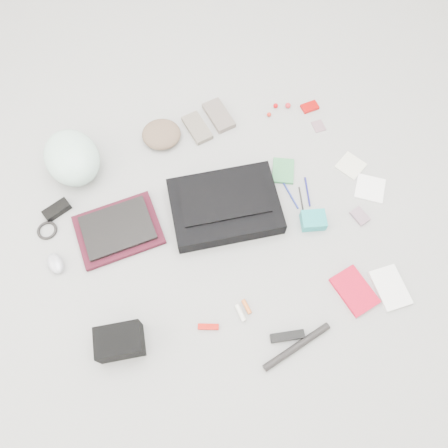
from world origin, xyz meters
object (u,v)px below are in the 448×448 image
object	(u,v)px
laptop	(117,228)
camera_bag	(120,342)
accordion_wallet	(313,220)
bike_helmet	(72,158)
messenger_bag	(225,206)
book_red	(354,291)

from	to	relation	value
laptop	camera_bag	size ratio (longest dim) A/B	1.69
accordion_wallet	bike_helmet	bearing A→B (deg)	160.57
messenger_bag	accordion_wallet	xyz separation A→B (m)	(0.37, -0.18, -0.01)
messenger_bag	camera_bag	bearing A→B (deg)	-136.28
messenger_bag	accordion_wallet	size ratio (longest dim) A/B	4.46
bike_helmet	book_red	distance (m)	1.43
camera_bag	accordion_wallet	distance (m)	0.99
laptop	bike_helmet	bearing A→B (deg)	103.30
book_red	accordion_wallet	distance (m)	0.36
messenger_bag	book_red	distance (m)	0.68
messenger_bag	bike_helmet	distance (m)	0.76
messenger_bag	book_red	xyz separation A→B (m)	(0.41, -0.54, -0.03)
bike_helmet	book_red	world-z (taller)	bike_helmet
laptop	accordion_wallet	distance (m)	0.89
bike_helmet	accordion_wallet	size ratio (longest dim) A/B	2.85
messenger_bag	accordion_wallet	distance (m)	0.41
laptop	bike_helmet	distance (m)	0.41
messenger_bag	laptop	size ratio (longest dim) A/B	1.59
messenger_bag	bike_helmet	xyz separation A→B (m)	(-0.62, 0.44, 0.05)
bike_helmet	camera_bag	distance (m)	0.90
bike_helmet	messenger_bag	bearing A→B (deg)	-48.63
camera_bag	book_red	size ratio (longest dim) A/B	0.93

